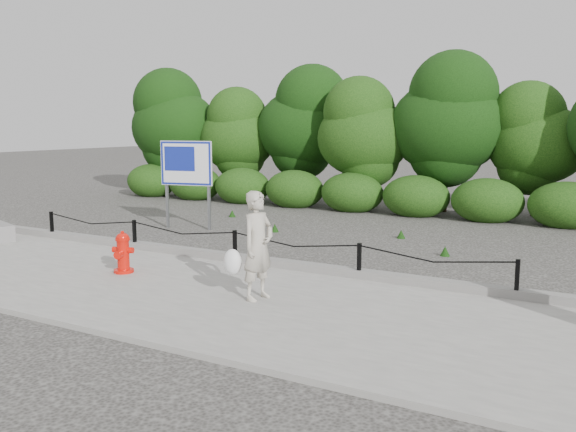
# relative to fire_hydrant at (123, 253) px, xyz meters

# --- Properties ---
(ground) EXTENTS (90.00, 90.00, 0.00)m
(ground) POSITION_rel_fire_hydrant_xyz_m (1.23, 1.63, -0.43)
(ground) COLOR #2D2B28
(ground) RESTS_ON ground
(sidewalk) EXTENTS (14.00, 4.00, 0.08)m
(sidewalk) POSITION_rel_fire_hydrant_xyz_m (1.23, -0.37, -0.39)
(sidewalk) COLOR gray
(sidewalk) RESTS_ON ground
(curb) EXTENTS (14.00, 0.22, 0.14)m
(curb) POSITION_rel_fire_hydrant_xyz_m (1.23, 1.68, -0.28)
(curb) COLOR slate
(curb) RESTS_ON sidewalk
(chain_barrier) EXTENTS (10.06, 0.06, 0.60)m
(chain_barrier) POSITION_rel_fire_hydrant_xyz_m (1.23, 1.63, 0.03)
(chain_barrier) COLOR black
(chain_barrier) RESTS_ON sidewalk
(treeline) EXTENTS (20.45, 3.74, 4.68)m
(treeline) POSITION_rel_fire_hydrant_xyz_m (1.33, 10.55, 2.17)
(treeline) COLOR black
(treeline) RESTS_ON ground
(fire_hydrant) EXTENTS (0.42, 0.43, 0.73)m
(fire_hydrant) POSITION_rel_fire_hydrant_xyz_m (0.00, 0.00, 0.00)
(fire_hydrant) COLOR red
(fire_hydrant) RESTS_ON sidewalk
(pedestrian) EXTENTS (0.73, 0.64, 1.61)m
(pedestrian) POSITION_rel_fire_hydrant_xyz_m (2.88, -0.23, 0.44)
(pedestrian) COLOR #B2AA99
(pedestrian) RESTS_ON sidewalk
(advertising_sign) EXTENTS (1.37, 0.38, 2.22)m
(advertising_sign) POSITION_rel_fire_hydrant_xyz_m (-2.12, 4.42, 1.14)
(advertising_sign) COLOR slate
(advertising_sign) RESTS_ON ground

